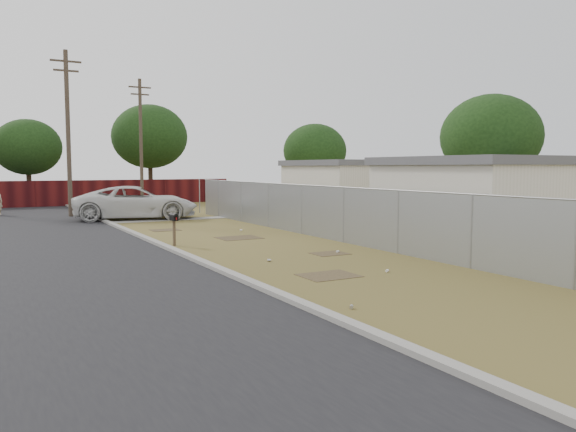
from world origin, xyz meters
TOP-DOWN VIEW (x-y plane):
  - ground at (0.00, 0.00)m, footprint 120.00×120.00m
  - street at (-6.76, 8.05)m, footprint 15.10×60.00m
  - chainlink_fence at (3.12, 1.03)m, footprint 0.10×27.06m
  - privacy_fence at (-6.00, 25.00)m, footprint 30.00×0.12m
  - utility_poles at (-3.67, 20.67)m, footprint 12.60×8.24m
  - houses at (9.70, 3.13)m, footprint 9.30×17.24m
  - horizon_trees at (0.84, 23.56)m, footprint 33.32×31.94m
  - mailbox at (-2.53, 2.15)m, footprint 0.19×0.49m
  - pickup_truck at (-1.22, 12.75)m, footprint 6.78×4.31m
  - scattered_litter at (0.06, -2.50)m, footprint 3.89×13.22m

SIDE VIEW (x-z plane):
  - ground at x=0.00m, z-range 0.00..0.00m
  - street at x=-6.76m, z-range -0.04..0.08m
  - scattered_litter at x=0.06m, z-range 0.01..0.08m
  - chainlink_fence at x=3.12m, z-range -0.21..1.81m
  - pickup_truck at x=-1.22m, z-range 0.00..1.74m
  - mailbox at x=-2.53m, z-range 0.33..1.46m
  - privacy_fence at x=-6.00m, z-range 0.00..1.80m
  - houses at x=9.70m, z-range 0.01..3.11m
  - horizon_trees at x=0.84m, z-range 0.74..8.52m
  - utility_poles at x=-3.67m, z-range 0.19..9.19m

